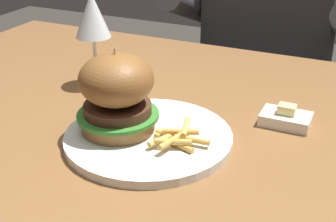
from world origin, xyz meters
The scene contains 7 objects.
dining_table centered at (0.00, 0.00, 0.65)m, with size 1.43×0.83×0.74m.
main_plate centered at (-0.08, -0.09, 0.75)m, with size 0.26×0.26×0.01m, color white.
burger_sandwich centered at (-0.13, -0.09, 0.82)m, with size 0.13×0.13×0.13m.
fries_pile centered at (-0.02, -0.10, 0.76)m, with size 0.09×0.10×0.02m.
wine_glass centered at (-0.28, 0.08, 0.88)m, with size 0.07×0.07×0.19m.
butter_dish centered at (0.11, 0.06, 0.75)m, with size 0.08×0.05×0.04m.
diner_person centered at (-0.07, 0.69, 0.56)m, with size 0.51×0.36×1.18m.
Camera 1 is at (0.22, -0.66, 1.11)m, focal length 50.00 mm.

